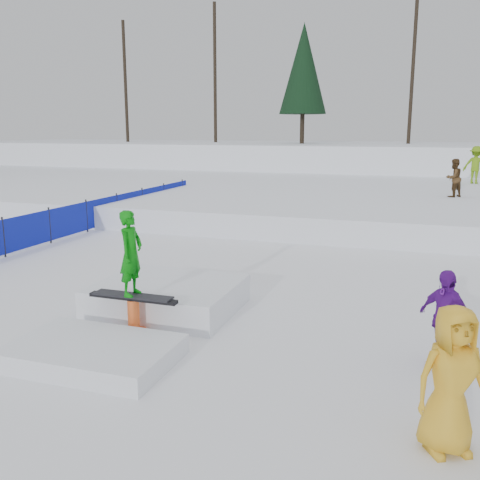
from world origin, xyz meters
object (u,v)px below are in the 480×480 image
(walker_olive, at_px, (454,178))
(spectator_purple, at_px, (444,319))
(safety_fence, at_px, (87,216))
(spectator_yellow, at_px, (451,380))
(walker_ygreen, at_px, (476,165))
(jib_rail_feature, at_px, (150,306))

(walker_olive, height_order, spectator_purple, walker_olive)
(safety_fence, height_order, spectator_yellow, spectator_yellow)
(walker_ygreen, distance_m, jib_rail_feature, 21.30)
(walker_ygreen, bearing_deg, spectator_yellow, 103.20)
(safety_fence, xyz_separation_m, spectator_purple, (11.00, -7.24, 0.18))
(safety_fence, bearing_deg, spectator_purple, -33.36)
(safety_fence, relative_size, walker_olive, 10.80)
(spectator_purple, bearing_deg, walker_ygreen, 126.52)
(walker_ygreen, xyz_separation_m, spectator_purple, (-1.97, -20.37, -0.97))
(walker_ygreen, relative_size, jib_rail_feature, 0.41)
(spectator_purple, bearing_deg, spectator_yellow, -47.96)
(walker_ygreen, distance_m, spectator_purple, 20.49)
(walker_olive, xyz_separation_m, spectator_yellow, (-0.72, -16.65, -0.72))
(spectator_yellow, distance_m, jib_rail_feature, 5.49)
(jib_rail_feature, bearing_deg, walker_olive, 68.43)
(walker_olive, bearing_deg, walker_ygreen, -146.44)
(spectator_purple, distance_m, spectator_yellow, 2.20)
(walker_ygreen, relative_size, spectator_purple, 1.23)
(walker_olive, relative_size, jib_rail_feature, 0.34)
(jib_rail_feature, bearing_deg, safety_fence, 131.20)
(safety_fence, distance_m, walker_ygreen, 18.49)
(spectator_yellow, bearing_deg, safety_fence, 111.92)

